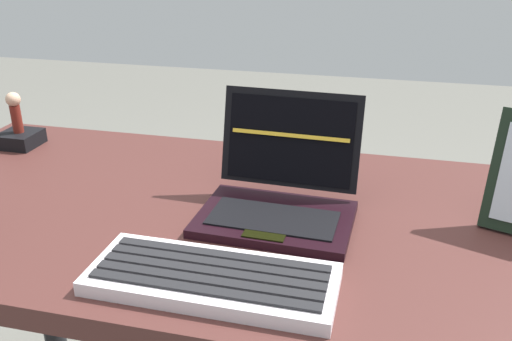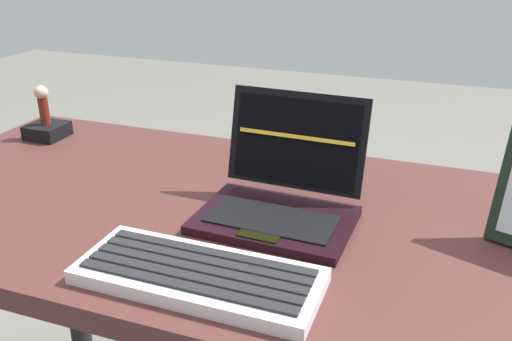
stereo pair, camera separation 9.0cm
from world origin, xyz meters
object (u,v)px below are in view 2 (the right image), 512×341
(external_keyboard, at_px, (198,275))
(figurine_stand, at_px, (47,131))
(laptop_front, at_px, (281,195))
(figurine, at_px, (43,102))

(external_keyboard, xyz_separation_m, figurine_stand, (-0.60, 0.42, 0.00))
(laptop_front, distance_m, external_keyboard, 0.24)
(laptop_front, height_order, figurine_stand, laptop_front)
(laptop_front, relative_size, external_keyboard, 0.76)
(laptop_front, bearing_deg, figurine_stand, 163.79)
(figurine_stand, distance_m, figurine, 0.07)
(laptop_front, relative_size, figurine_stand, 3.18)
(figurine_stand, bearing_deg, figurine, 165.96)
(laptop_front, xyz_separation_m, figurine, (-0.65, 0.19, 0.05))
(figurine, bearing_deg, laptop_front, -16.21)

